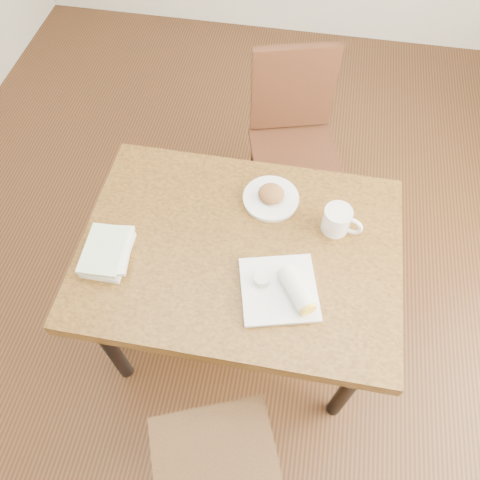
% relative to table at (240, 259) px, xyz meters
% --- Properties ---
extents(ground, '(4.00, 5.00, 0.01)m').
position_rel_table_xyz_m(ground, '(0.00, 0.00, -0.67)').
color(ground, '#472814').
rests_on(ground, ground).
extents(room_walls, '(4.02, 5.02, 2.80)m').
position_rel_table_xyz_m(room_walls, '(0.00, 0.00, 0.96)').
color(room_walls, beige).
rests_on(room_walls, ground).
extents(table, '(1.18, 0.85, 0.75)m').
position_rel_table_xyz_m(table, '(0.00, 0.00, 0.00)').
color(table, brown).
rests_on(table, ground).
extents(chair_far, '(0.52, 0.52, 0.95)m').
position_rel_table_xyz_m(chair_far, '(0.12, 0.82, -0.12)').
color(chair_far, '#401E12').
rests_on(chair_far, ground).
extents(plate_scone, '(0.22, 0.22, 0.07)m').
position_rel_table_xyz_m(plate_scone, '(0.08, 0.24, 0.11)').
color(plate_scone, white).
rests_on(plate_scone, table).
extents(coffee_mug, '(0.15, 0.10, 0.10)m').
position_rel_table_xyz_m(coffee_mug, '(0.34, 0.15, 0.14)').
color(coffee_mug, white).
rests_on(coffee_mug, table).
extents(plate_burrito, '(0.32, 0.32, 0.09)m').
position_rel_table_xyz_m(plate_burrito, '(0.18, -0.16, 0.11)').
color(plate_burrito, white).
rests_on(plate_burrito, table).
extents(book_stack, '(0.17, 0.23, 0.06)m').
position_rel_table_xyz_m(book_stack, '(-0.46, -0.12, 0.11)').
color(book_stack, white).
rests_on(book_stack, table).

